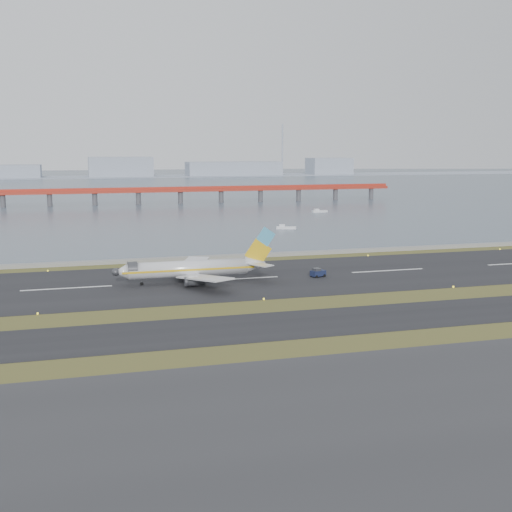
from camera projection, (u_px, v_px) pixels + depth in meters
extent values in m
plane|color=#394719|center=(274.00, 309.00, 127.10)|extent=(1000.00, 1000.00, 0.00)
cube|color=#2B2C2E|center=(412.00, 420.00, 74.81)|extent=(1000.00, 50.00, 0.10)
cube|color=black|center=(294.00, 324.00, 115.68)|extent=(1000.00, 18.00, 0.10)
cube|color=black|center=(238.00, 279.00, 155.61)|extent=(1000.00, 45.00, 0.10)
cube|color=gray|center=(213.00, 257.00, 184.06)|extent=(1000.00, 2.50, 1.00)
cube|color=#414C5D|center=(121.00, 185.00, 564.40)|extent=(1400.00, 800.00, 1.30)
cube|color=#A52B1C|center=(180.00, 190.00, 368.77)|extent=(260.00, 5.00, 1.60)
cube|color=#A52B1C|center=(180.00, 188.00, 368.52)|extent=(260.00, 0.40, 1.40)
cylinder|color=#4C4C51|center=(3.00, 202.00, 344.33)|extent=(2.80, 2.80, 7.00)
cylinder|color=#4C4C51|center=(180.00, 198.00, 369.51)|extent=(2.80, 2.80, 7.00)
cylinder|color=#4C4C51|center=(335.00, 195.00, 394.69)|extent=(2.80, 2.80, 7.00)
cube|color=#949FAF|center=(112.00, 177.00, 716.50)|extent=(1400.00, 80.00, 1.00)
cube|color=#949FAF|center=(121.00, 167.00, 717.30)|extent=(70.00, 35.00, 22.00)
cube|color=#949FAF|center=(234.00, 169.00, 751.90)|extent=(110.00, 35.00, 16.00)
cube|color=#949FAF|center=(329.00, 166.00, 783.04)|extent=(50.00, 35.00, 20.00)
cylinder|color=#949FAF|center=(282.00, 150.00, 763.99)|extent=(1.80, 1.80, 60.00)
cylinder|color=silver|center=(189.00, 269.00, 150.59)|extent=(28.00, 3.80, 3.80)
cone|color=silver|center=(121.00, 272.00, 146.50)|extent=(3.20, 3.80, 3.80)
cone|color=silver|center=(255.00, 264.00, 154.79)|extent=(5.00, 3.80, 3.80)
cube|color=gold|center=(190.00, 270.00, 148.77)|extent=(31.00, 0.06, 0.45)
cube|color=gold|center=(187.00, 267.00, 152.42)|extent=(31.00, 0.06, 0.45)
cube|color=silver|center=(205.00, 278.00, 143.21)|extent=(11.31, 15.89, 1.66)
cube|color=silver|center=(192.00, 265.00, 159.37)|extent=(11.31, 15.89, 1.66)
cylinder|color=#37373C|center=(195.00, 281.00, 145.34)|extent=(4.20, 2.10, 2.10)
cylinder|color=#37373C|center=(187.00, 272.00, 156.74)|extent=(4.20, 2.10, 2.10)
cube|color=gold|center=(258.00, 252.00, 154.52)|extent=(6.80, 0.35, 6.85)
cube|color=#469EC8|center=(266.00, 237.00, 154.41)|extent=(4.85, 0.37, 4.90)
cube|color=silver|center=(260.00, 265.00, 151.18)|extent=(5.64, 6.80, 0.22)
cube|color=silver|center=(252.00, 259.00, 158.40)|extent=(5.64, 6.80, 0.22)
cylinder|color=black|center=(142.00, 284.00, 148.21)|extent=(0.80, 0.28, 0.80)
cylinder|color=black|center=(197.00, 283.00, 148.81)|extent=(1.00, 0.38, 1.00)
cylinder|color=black|center=(193.00, 278.00, 154.14)|extent=(1.00, 0.38, 1.00)
cube|color=#151D3B|center=(318.00, 273.00, 157.96)|extent=(4.03, 3.01, 1.35)
cube|color=#37373C|center=(317.00, 270.00, 157.57)|extent=(2.01, 2.08, 0.79)
cylinder|color=black|center=(316.00, 277.00, 156.66)|extent=(0.85, 0.56, 0.79)
cylinder|color=black|center=(312.00, 276.00, 158.14)|extent=(0.85, 0.56, 0.79)
cylinder|color=black|center=(324.00, 276.00, 157.98)|extent=(0.85, 0.56, 0.79)
cylinder|color=black|center=(320.00, 274.00, 159.47)|extent=(0.85, 0.56, 0.79)
cube|color=white|center=(286.00, 228.00, 252.59)|extent=(8.01, 4.93, 0.98)
cube|color=white|center=(282.00, 226.00, 252.59)|extent=(2.66, 2.40, 0.98)
cube|color=white|center=(320.00, 212.00, 318.26)|extent=(7.87, 3.05, 0.99)
cube|color=white|center=(317.00, 210.00, 317.55)|extent=(2.34, 1.93, 0.99)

